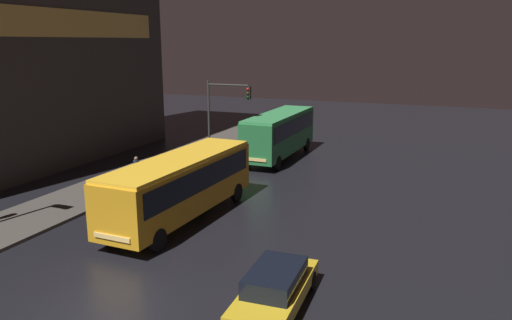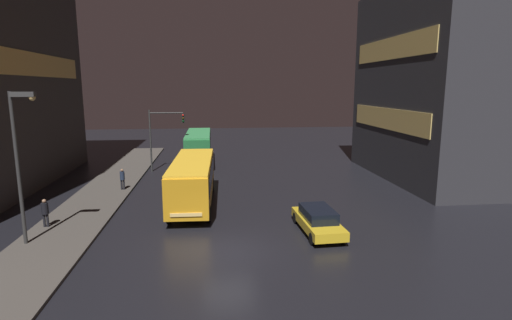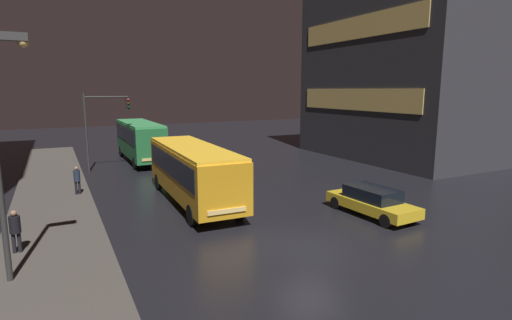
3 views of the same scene
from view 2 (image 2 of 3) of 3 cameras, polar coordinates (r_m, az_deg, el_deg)
ground_plane at (r=20.34m, az=-3.98°, el=-12.86°), size 120.00×120.00×0.00m
sidewalk_left at (r=30.90m, az=-21.80°, el=-5.27°), size 4.00×48.00×0.15m
building_right_block at (r=38.69m, az=25.30°, el=9.80°), size 10.07×16.72×16.55m
bus_near at (r=27.61m, az=-9.03°, el=-2.46°), size 2.92×10.33×3.14m
bus_far at (r=41.70m, az=-8.21°, el=2.12°), size 2.49×9.76×3.40m
car_taxi at (r=22.74m, az=8.83°, el=-8.45°), size 2.05×4.85×1.40m
pedestrian_near at (r=25.78m, az=-27.92°, el=-6.39°), size 0.51×0.51×1.63m
pedestrian_mid at (r=32.62m, az=-18.56°, el=-2.38°), size 0.42×0.42×1.64m
traffic_light_main at (r=38.92m, az=-13.19°, el=4.23°), size 3.35×0.35×5.91m
street_lamp_sidewalk at (r=22.68m, az=-30.60°, el=1.86°), size 1.25×0.36×7.68m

